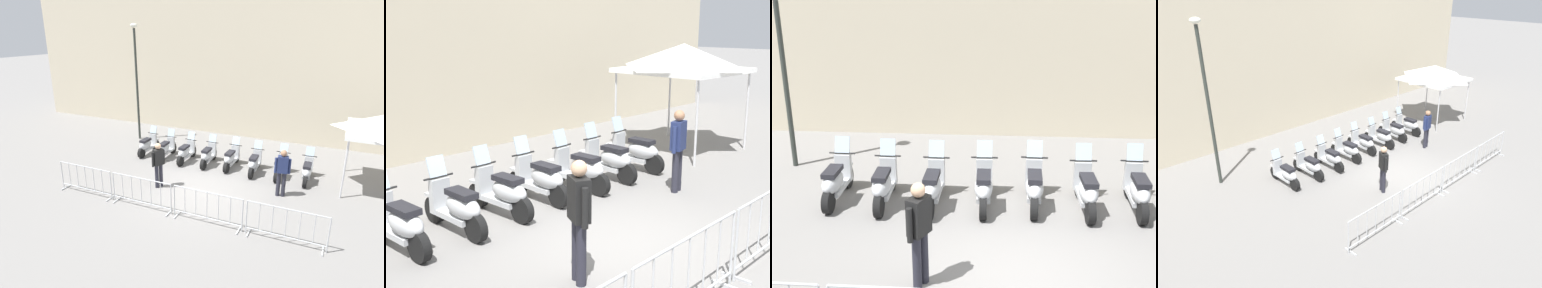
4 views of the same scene
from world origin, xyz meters
TOP-DOWN VIEW (x-y plane):
  - ground_plane at (0.00, 0.00)m, footprint 120.00×120.00m
  - building_facade at (-0.24, 8.18)m, footprint 28.06×3.22m
  - motorcycle_0 at (-3.65, 2.40)m, footprint 0.56×1.72m
  - motorcycle_1 at (-2.63, 2.34)m, footprint 0.56×1.72m
  - motorcycle_2 at (-1.61, 2.35)m, footprint 0.56×1.72m
  - motorcycle_3 at (-0.58, 2.45)m, footprint 0.56×1.72m
  - motorcycle_4 at (0.43, 2.55)m, footprint 0.56×1.72m
  - motorcycle_5 at (1.46, 2.47)m, footprint 0.56×1.72m
  - motorcycle_6 at (2.48, 2.56)m, footprint 0.56×1.72m
  - motorcycle_7 at (3.51, 2.60)m, footprint 0.56×1.72m
  - barrier_segment_0 at (-3.43, -1.90)m, footprint 2.24×0.50m
  - barrier_segment_1 at (-1.11, -1.84)m, footprint 2.24×0.50m
  - barrier_segment_2 at (1.21, -1.77)m, footprint 2.24×0.50m
  - barrier_segment_3 at (3.54, -1.70)m, footprint 2.24×0.50m
  - street_lamp at (-5.36, 4.20)m, footprint 0.36×0.36m
  - officer_near_row_end at (2.85, 0.99)m, footprint 0.54×0.29m
  - officer_mid_plaza at (-1.38, -0.29)m, footprint 0.36×0.50m

SIDE VIEW (x-z plane):
  - ground_plane at x=0.00m, z-range 0.00..0.00m
  - motorcycle_0 at x=-3.65m, z-range -0.16..1.07m
  - motorcycle_1 at x=-2.63m, z-range -0.16..1.07m
  - motorcycle_2 at x=-1.61m, z-range -0.16..1.07m
  - motorcycle_3 at x=-0.58m, z-range -0.16..1.07m
  - motorcycle_4 at x=0.43m, z-range -0.16..1.07m
  - motorcycle_5 at x=1.46m, z-range -0.16..1.07m
  - motorcycle_6 at x=2.48m, z-range -0.16..1.07m
  - motorcycle_7 at x=3.51m, z-range -0.16..1.07m
  - barrier_segment_0 at x=-3.43m, z-range -0.01..1.06m
  - barrier_segment_1 at x=-1.11m, z-range -0.01..1.06m
  - barrier_segment_2 at x=1.21m, z-range -0.01..1.06m
  - barrier_segment_3 at x=3.54m, z-range -0.01..1.06m
  - officer_near_row_end at x=2.85m, z-range 0.12..1.85m
  - officer_mid_plaza at x=-1.38m, z-range 0.12..1.85m
  - street_lamp at x=-5.36m, z-range 0.60..6.47m
  - building_facade at x=-0.24m, z-range 0.00..12.08m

